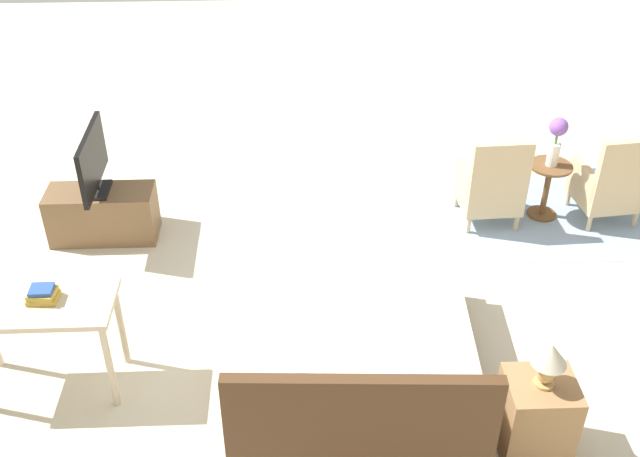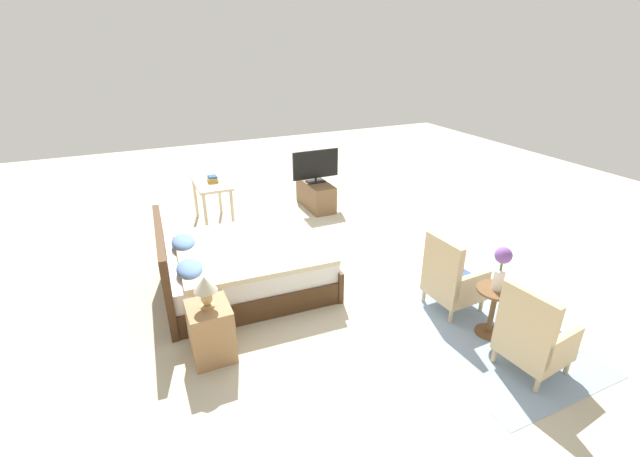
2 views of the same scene
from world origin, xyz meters
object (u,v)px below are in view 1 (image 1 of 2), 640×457
at_px(tv_stand, 103,214).
at_px(vanity_desk, 39,316).
at_px(flower_vase, 557,137).
at_px(table_lamp, 549,359).
at_px(nightstand, 536,416).
at_px(bed, 355,353).
at_px(armchair_by_window_left, 611,184).
at_px(book_stack, 43,294).
at_px(armchair_by_window_right, 492,187).
at_px(tv_flatscreen, 92,162).
at_px(side_table, 547,184).

relative_size(tv_stand, vanity_desk, 0.92).
bearing_deg(flower_vase, tv_stand, 2.61).
bearing_deg(table_lamp, vanity_desk, -12.12).
bearing_deg(nightstand, flower_vase, -107.71).
xyz_separation_m(bed, armchair_by_window_left, (-2.56, -2.06, 0.08)).
bearing_deg(nightstand, bed, -28.88).
bearing_deg(nightstand, book_stack, -12.76).
distance_m(armchair_by_window_right, nightstand, 2.70).
bearing_deg(armchair_by_window_right, table_lamp, 83.08).
bearing_deg(nightstand, tv_stand, -38.24).
bearing_deg(armchair_by_window_right, armchair_by_window_left, -179.98).
bearing_deg(tv_stand, armchair_by_window_left, -178.77).
distance_m(table_lamp, tv_stand, 4.20).
height_order(nightstand, tv_flatscreen, tv_flatscreen).
bearing_deg(table_lamp, armchair_by_window_left, -118.46).
bearing_deg(bed, table_lamp, 151.10).
xyz_separation_m(flower_vase, book_stack, (4.09, 2.04, -0.04)).
xyz_separation_m(armchair_by_window_left, flower_vase, (0.57, -0.09, 0.47)).
bearing_deg(side_table, bed, 47.15).
height_order(bed, armchair_by_window_left, bed).
bearing_deg(tv_stand, side_table, -177.39).
bearing_deg(side_table, armchair_by_window_right, 9.02).
distance_m(bed, armchair_by_window_left, 3.29).
bearing_deg(tv_flatscreen, table_lamp, 141.77).
xyz_separation_m(tv_stand, book_stack, (-0.06, 1.85, 0.56)).
bearing_deg(side_table, armchair_by_window_left, 171.17).
distance_m(armchair_by_window_left, book_stack, 5.07).
bearing_deg(side_table, nightstand, 72.29).
height_order(bed, book_stack, bed).
distance_m(bed, side_table, 2.93).
xyz_separation_m(nightstand, table_lamp, (-0.00, 0.00, 0.50)).
xyz_separation_m(bed, tv_flatscreen, (2.16, -1.96, 0.49)).
height_order(tv_stand, tv_flatscreen, tv_flatscreen).
relative_size(bed, vanity_desk, 1.97).
xyz_separation_m(tv_stand, tv_flatscreen, (0.00, 0.00, 0.55)).
distance_m(table_lamp, tv_flatscreen, 4.16).
relative_size(bed, tv_stand, 2.13).
relative_size(armchair_by_window_right, tv_stand, 0.96).
xyz_separation_m(bed, tv_stand, (2.16, -1.96, -0.06)).
relative_size(table_lamp, tv_flatscreen, 0.38).
height_order(flower_vase, book_stack, flower_vase).
bearing_deg(book_stack, bed, 176.90).
bearing_deg(flower_vase, book_stack, 26.45).
xyz_separation_m(armchair_by_window_right, flower_vase, (-0.56, -0.09, 0.47)).
distance_m(flower_vase, tv_flatscreen, 4.16).
height_order(bed, side_table, bed).
bearing_deg(tv_stand, flower_vase, -177.39).
height_order(side_table, table_lamp, table_lamp).
bearing_deg(book_stack, table_lamp, 167.23).
xyz_separation_m(flower_vase, table_lamp, (0.88, 2.77, -0.05)).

